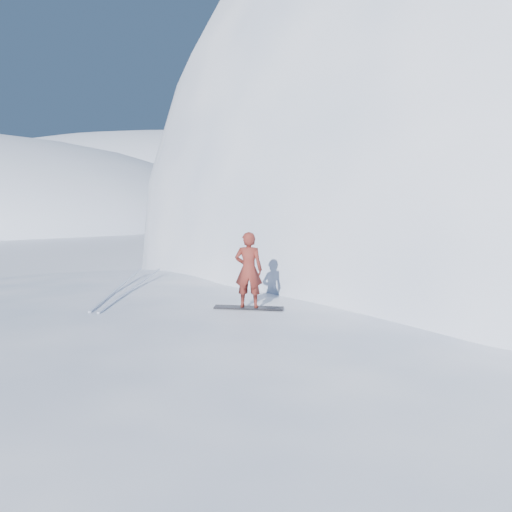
{
  "coord_description": "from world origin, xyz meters",
  "views": [
    {
      "loc": [
        4.38,
        -7.82,
        5.26
      ],
      "look_at": [
        2.23,
        4.41,
        3.5
      ],
      "focal_mm": 35.0,
      "sensor_mm": 36.0,
      "label": 1
    }
  ],
  "objects": [
    {
      "name": "ground",
      "position": [
        0.0,
        0.0,
        0.0
      ],
      "size": [
        400.0,
        400.0,
        0.0
      ],
      "primitive_type": "plane",
      "color": "white",
      "rests_on": "ground"
    },
    {
      "name": "near_ridge",
      "position": [
        1.0,
        3.0,
        0.0
      ],
      "size": [
        36.0,
        28.0,
        4.8
      ],
      "primitive_type": "ellipsoid",
      "color": "white",
      "rests_on": "ground"
    },
    {
      "name": "peak_shoulder",
      "position": [
        10.0,
        20.0,
        0.0
      ],
      "size": [
        28.0,
        24.0,
        18.0
      ],
      "primitive_type": "ellipsoid",
      "color": "white",
      "rests_on": "ground"
    },
    {
      "name": "far_ridge_c",
      "position": [
        -40.0,
        110.0,
        0.0
      ],
      "size": [
        140.0,
        90.0,
        36.0
      ],
      "primitive_type": "ellipsoid",
      "color": "white",
      "rests_on": "ground"
    },
    {
      "name": "wind_bumps",
      "position": [
        -0.56,
        2.12,
        0.0
      ],
      "size": [
        16.0,
        14.4,
        1.0
      ],
      "color": "white",
      "rests_on": "ground"
    },
    {
      "name": "snowboard",
      "position": [
        2.23,
        3.41,
        2.41
      ],
      "size": [
        1.65,
        0.4,
        0.03
      ],
      "primitive_type": "cube",
      "rotation": [
        0.0,
        0.0,
        0.06
      ],
      "color": "black",
      "rests_on": "near_ridge"
    },
    {
      "name": "snowboarder",
      "position": [
        2.23,
        3.41,
        3.32
      ],
      "size": [
        0.67,
        0.46,
        1.78
      ],
      "primitive_type": "imported",
      "rotation": [
        0.0,
        0.0,
        3.2
      ],
      "color": "maroon",
      "rests_on": "snowboard"
    },
    {
      "name": "board_tracks",
      "position": [
        -1.66,
        5.33,
        2.42
      ],
      "size": [
        1.53,
        5.95,
        0.04
      ],
      "color": "silver",
      "rests_on": "ground"
    }
  ]
}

